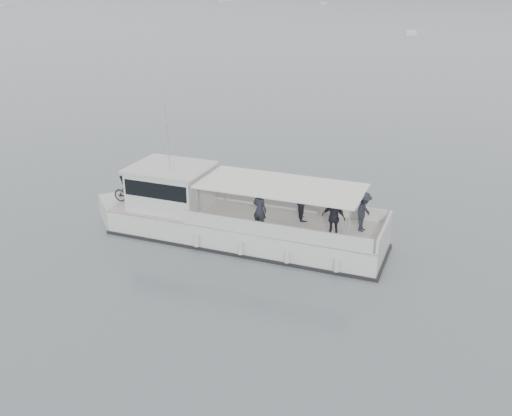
% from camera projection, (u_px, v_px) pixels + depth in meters
% --- Properties ---
extents(ground, '(1400.00, 1400.00, 0.00)m').
position_uv_depth(ground, '(156.00, 227.00, 25.93)').
color(ground, slate).
rests_on(ground, ground).
extents(tour_boat, '(13.59, 4.48, 5.65)m').
position_uv_depth(tour_boat, '(221.00, 217.00, 24.68)').
color(tour_boat, silver).
rests_on(tour_boat, ground).
extents(moored_fleet, '(421.34, 345.32, 9.32)m').
position_uv_depth(moored_fleet, '(449.00, 8.00, 202.18)').
color(moored_fleet, silver).
rests_on(moored_fleet, ground).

